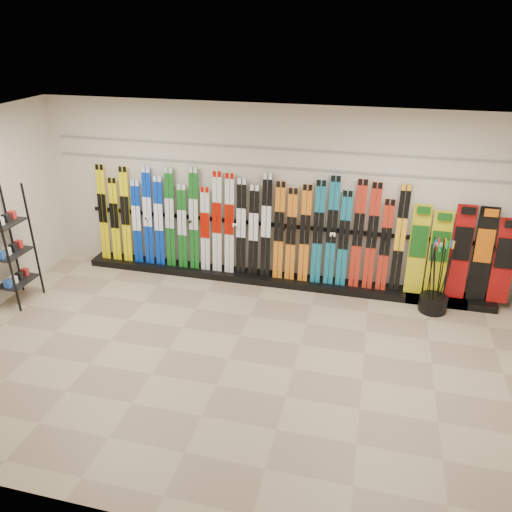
# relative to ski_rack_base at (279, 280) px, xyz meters

# --- Properties ---
(floor) EXTENTS (8.00, 8.00, 0.00)m
(floor) POSITION_rel_ski_rack_base_xyz_m (-0.22, -2.28, -0.06)
(floor) COLOR gray
(floor) RESTS_ON ground
(back_wall) EXTENTS (8.00, 0.00, 8.00)m
(back_wall) POSITION_rel_ski_rack_base_xyz_m (-0.22, 0.22, 1.44)
(back_wall) COLOR beige
(back_wall) RESTS_ON floor
(ceiling) EXTENTS (8.00, 8.00, 0.00)m
(ceiling) POSITION_rel_ski_rack_base_xyz_m (-0.22, -2.28, 2.94)
(ceiling) COLOR silver
(ceiling) RESTS_ON back_wall
(ski_rack_base) EXTENTS (8.00, 0.40, 0.12)m
(ski_rack_base) POSITION_rel_ski_rack_base_xyz_m (0.00, 0.00, 0.00)
(ski_rack_base) COLOR black
(ski_rack_base) RESTS_ON floor
(skis) EXTENTS (5.38, 0.20, 1.83)m
(skis) POSITION_rel_ski_rack_base_xyz_m (-0.66, 0.03, 0.91)
(skis) COLOR yellow
(skis) RESTS_ON ski_rack_base
(snowboards) EXTENTS (1.58, 0.23, 1.51)m
(snowboards) POSITION_rel_ski_rack_base_xyz_m (2.87, 0.07, 0.78)
(snowboards) COLOR gold
(snowboards) RESTS_ON ski_rack_base
(accessory_rack) EXTENTS (0.40, 0.60, 1.91)m
(accessory_rack) POSITION_rel_ski_rack_base_xyz_m (-3.97, -1.60, 0.90)
(accessory_rack) COLOR black
(accessory_rack) RESTS_ON floor
(pole_bin) EXTENTS (0.44, 0.44, 0.25)m
(pole_bin) POSITION_rel_ski_rack_base_xyz_m (2.53, -0.31, 0.07)
(pole_bin) COLOR black
(pole_bin) RESTS_ON floor
(ski_poles) EXTENTS (0.38, 0.38, 1.18)m
(ski_poles) POSITION_rel_ski_rack_base_xyz_m (2.54, -0.31, 0.55)
(ski_poles) COLOR black
(ski_poles) RESTS_ON pole_bin
(slatwall_rail_0) EXTENTS (7.60, 0.02, 0.03)m
(slatwall_rail_0) POSITION_rel_ski_rack_base_xyz_m (-0.22, 0.20, 1.94)
(slatwall_rail_0) COLOR gray
(slatwall_rail_0) RESTS_ON back_wall
(slatwall_rail_1) EXTENTS (7.60, 0.02, 0.03)m
(slatwall_rail_1) POSITION_rel_ski_rack_base_xyz_m (-0.22, 0.20, 2.24)
(slatwall_rail_1) COLOR gray
(slatwall_rail_1) RESTS_ON back_wall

